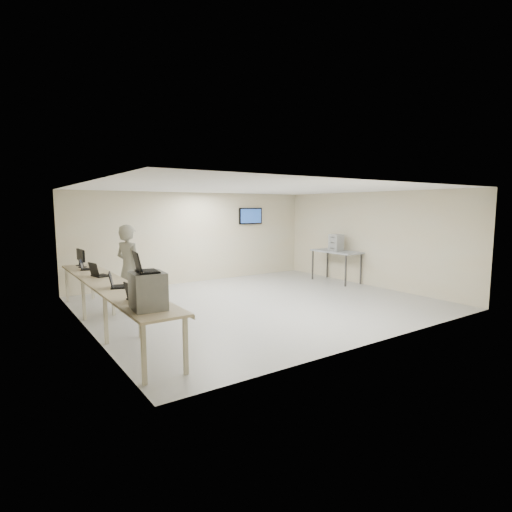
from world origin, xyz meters
TOP-DOWN VIEW (x-y plane):
  - room at (0.03, 0.06)m, footprint 8.01×7.01m
  - workbench at (-3.59, 0.00)m, footprint 0.76×6.00m
  - equipment_box at (-3.65, -2.38)m, footprint 0.49×0.55m
  - laptop_on_box at (-3.71, -2.38)m, footprint 0.37×0.42m
  - laptop_0 at (-3.65, -1.78)m, footprint 0.34×0.40m
  - laptop_1 at (-3.62, -0.56)m, footprint 0.40×0.44m
  - laptop_2 at (-3.60, 0.85)m, footprint 0.40×0.44m
  - laptop_3 at (-3.65, 1.97)m, footprint 0.36×0.39m
  - monitor_near at (-3.60, 2.41)m, footprint 0.19×0.43m
  - monitor_far at (-3.60, 2.75)m, footprint 0.19×0.42m
  - soldier at (-2.89, 1.03)m, footprint 0.72×0.85m
  - side_table at (3.60, 0.97)m, footprint 0.77×1.64m
  - storage_bins at (3.58, 0.97)m, footprint 0.33×0.37m

SIDE VIEW (x-z plane):
  - workbench at x=-3.59m, z-range 0.38..1.28m
  - side_table at x=3.60m, z-range 0.42..1.41m
  - laptop_3 at x=-3.65m, z-range 0.84..1.10m
  - laptop_1 at x=-3.62m, z-range 0.83..1.12m
  - laptop_0 at x=-3.65m, z-range 0.83..1.12m
  - laptop_2 at x=-3.60m, z-range 0.83..1.13m
  - soldier at x=-2.89m, z-range 0.00..1.97m
  - monitor_far at x=-3.60m, z-range 0.94..1.36m
  - monitor_near at x=-3.60m, z-range 0.94..1.37m
  - equipment_box at x=-3.65m, z-range 0.90..1.44m
  - storage_bins at x=3.58m, z-range 0.98..1.51m
  - room at x=0.03m, z-range 0.01..2.82m
  - laptop_on_box at x=-3.71m, z-range 1.36..1.67m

